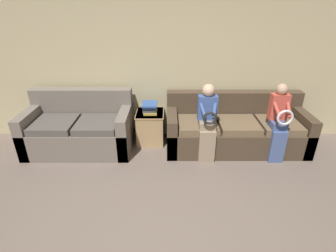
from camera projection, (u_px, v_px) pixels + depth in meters
wall_back at (166, 66)px, 4.39m from camera, size 7.91×0.06×2.55m
couch_main at (236, 129)px, 4.38m from camera, size 2.28×0.87×0.88m
couch_side at (82, 129)px, 4.35m from camera, size 1.68×0.89×0.94m
child_left_seated at (209, 120)px, 3.91m from camera, size 0.29×0.38×1.18m
child_right_seated at (280, 120)px, 3.90m from camera, size 0.26×0.37×1.19m
side_shelf at (152, 127)px, 4.55m from camera, size 0.47×0.52×0.55m
book_stack at (151, 107)px, 4.40m from camera, size 0.24×0.32×0.17m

